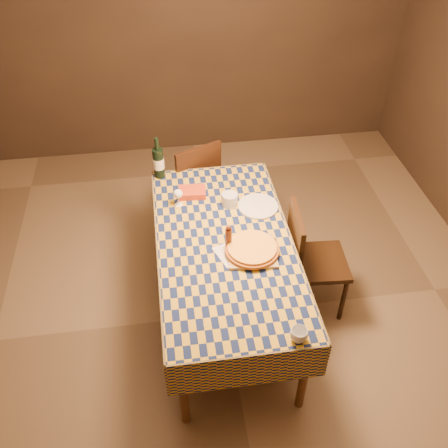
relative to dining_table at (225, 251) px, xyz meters
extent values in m
plane|color=brown|center=(0.00, 0.00, -0.69)|extent=(5.00, 5.00, 0.00)
cube|color=#34271D|center=(0.00, 2.50, 0.66)|extent=(4.50, 0.10, 2.70)
cylinder|color=brown|center=(-0.38, -0.83, -0.32)|extent=(0.06, 0.06, 0.75)
cylinder|color=brown|center=(0.38, -0.83, -0.32)|extent=(0.06, 0.06, 0.75)
cylinder|color=brown|center=(-0.38, 0.83, -0.32)|extent=(0.06, 0.06, 0.75)
cylinder|color=brown|center=(0.38, 0.83, -0.32)|extent=(0.06, 0.06, 0.75)
cube|color=brown|center=(0.00, 0.00, 0.05)|extent=(0.90, 1.80, 0.03)
cube|color=brown|center=(0.00, 0.00, 0.07)|extent=(0.92, 1.82, 0.02)
cube|color=brown|center=(0.00, -0.92, -0.07)|extent=(0.94, 0.01, 0.30)
cube|color=brown|center=(0.00, 0.92, -0.07)|extent=(0.94, 0.01, 0.30)
cube|color=brown|center=(-0.47, 0.00, -0.07)|extent=(0.01, 1.84, 0.30)
cube|color=brown|center=(0.47, 0.00, -0.07)|extent=(0.01, 1.84, 0.30)
cube|color=#A6864E|center=(0.17, -0.12, 0.09)|extent=(0.35, 0.35, 0.02)
cylinder|color=#954D18|center=(0.17, -0.12, 0.11)|extent=(0.48, 0.48, 0.02)
cylinder|color=gold|center=(0.17, -0.12, 0.13)|extent=(0.44, 0.44, 0.02)
cylinder|color=#4F1E12|center=(0.02, -0.04, 0.16)|extent=(0.06, 0.06, 0.16)
sphere|color=#4F1E12|center=(0.02, -0.04, 0.25)|extent=(0.04, 0.04, 0.04)
imported|color=#624952|center=(0.23, -0.09, 0.10)|extent=(0.19, 0.19, 0.05)
cylinder|color=white|center=(-0.28, 0.46, 0.08)|extent=(0.07, 0.07, 0.00)
cylinder|color=white|center=(-0.28, 0.46, 0.11)|extent=(0.01, 0.01, 0.07)
sphere|color=white|center=(-0.28, 0.46, 0.18)|extent=(0.07, 0.07, 0.07)
ellipsoid|color=#46081A|center=(-0.28, 0.46, 0.17)|extent=(0.05, 0.05, 0.03)
cylinder|color=black|center=(-0.41, 0.86, 0.20)|extent=(0.10, 0.10, 0.25)
cylinder|color=black|center=(-0.41, 0.86, 0.38)|extent=(0.04, 0.04, 0.10)
cylinder|color=beige|center=(-0.41, 0.86, 0.20)|extent=(0.11, 0.11, 0.09)
cylinder|color=silver|center=(0.09, 0.41, 0.13)|extent=(0.13, 0.13, 0.10)
cube|color=#B33517|center=(-0.17, 0.57, 0.10)|extent=(0.22, 0.16, 0.05)
cylinder|color=silver|center=(0.30, 0.35, 0.08)|extent=(0.35, 0.35, 0.02)
imported|color=silver|center=(0.29, -0.85, 0.12)|extent=(0.12, 0.12, 0.08)
cube|color=silver|center=(0.07, -0.09, 0.08)|extent=(0.34, 0.30, 0.00)
ellipsoid|color=#9499BE|center=(0.16, -0.12, 0.10)|extent=(0.16, 0.14, 0.04)
cube|color=black|center=(-0.16, 1.16, -0.24)|extent=(0.55, 0.55, 0.04)
cube|color=black|center=(-0.08, 0.98, 0.01)|extent=(0.40, 0.20, 0.46)
cylinder|color=black|center=(-0.06, 1.40, -0.48)|extent=(0.04, 0.04, 0.43)
cylinder|color=black|center=(-0.39, 1.25, -0.48)|extent=(0.04, 0.04, 0.43)
cylinder|color=black|center=(0.08, 1.07, -0.48)|extent=(0.04, 0.04, 0.43)
cylinder|color=black|center=(-0.25, 0.92, -0.48)|extent=(0.04, 0.04, 0.43)
cube|color=black|center=(0.71, 0.02, -0.24)|extent=(0.45, 0.45, 0.04)
cube|color=black|center=(0.51, 0.04, 0.01)|extent=(0.07, 0.42, 0.46)
cylinder|color=black|center=(0.88, -0.17, -0.48)|extent=(0.04, 0.04, 0.43)
cylinder|color=black|center=(0.90, 0.19, -0.48)|extent=(0.04, 0.04, 0.43)
cylinder|color=black|center=(0.52, -0.14, -0.48)|extent=(0.04, 0.04, 0.43)
cylinder|color=black|center=(0.54, 0.22, -0.48)|extent=(0.04, 0.04, 0.43)
camera|label=1|loc=(-0.37, -2.47, 2.43)|focal=40.00mm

